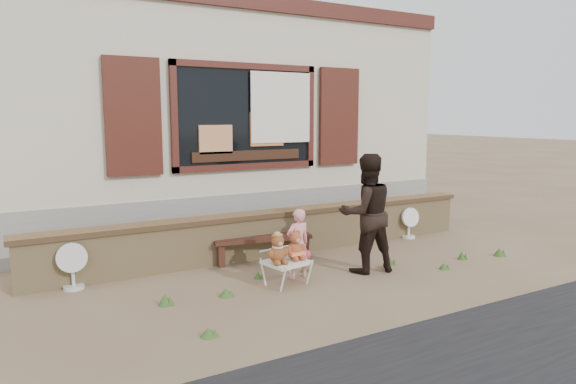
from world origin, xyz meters
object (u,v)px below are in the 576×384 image
teddy_bear_left (277,248)px  bench (262,243)px  adult (366,213)px  child (298,244)px  folding_chair (286,263)px  teddy_bear_right (295,244)px

teddy_bear_left → bench: bearing=61.8°
adult → child: bearing=-1.9°
child → adult: (0.93, -0.20, 0.34)m
bench → teddy_bear_left: bearing=-98.0°
folding_chair → child: 0.36m
adult → teddy_bear_left: bearing=9.9°
folding_chair → child: child is taller
folding_chair → adult: adult is taller
teddy_bear_right → child: (0.13, 0.14, -0.04)m
teddy_bear_right → adult: (1.06, -0.05, 0.30)m
child → folding_chair: bearing=30.2°
bench → adult: size_ratio=0.92×
folding_chair → teddy_bear_right: teddy_bear_right is taller
folding_chair → teddy_bear_left: (-0.14, -0.03, 0.21)m
folding_chair → teddy_bear_right: (0.14, 0.03, 0.21)m
bench → child: bearing=-77.0°
teddy_bear_left → child: size_ratio=0.41×
folding_chair → teddy_bear_left: teddy_bear_left is taller
adult → teddy_bear_right: bearing=7.0°
bench → teddy_bear_left: (-0.35, -1.10, 0.23)m
bench → child: size_ratio=1.61×
teddy_bear_right → adult: bearing=-13.6°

